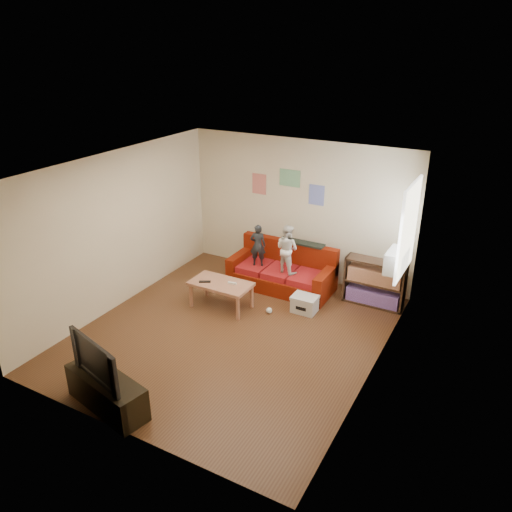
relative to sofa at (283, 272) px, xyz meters
The scene contains 17 objects.
room_shell 2.17m from the sofa, 89.58° to the right, with size 4.52×5.02×2.72m.
sofa is the anchor object (origin of this frame).
child_a 0.71m from the sofa, 159.79° to the right, with size 0.30×0.19×0.81m, color black.
child_b 0.62m from the sofa, 48.35° to the right, with size 0.44×0.35×0.91m, color silver.
coffee_table 1.39m from the sofa, 115.52° to the right, with size 1.06×0.58×0.48m.
remote 1.62m from the sofa, 121.73° to the right, with size 0.20×0.05×0.02m, color black.
game_controller 1.28m from the sofa, 108.28° to the right, with size 0.15×0.04×0.03m, color silver.
bookshelf 1.72m from the sofa, ahead, with size 1.05×0.32×0.84m.
window 2.62m from the sofa, ahead, with size 0.04×1.08×1.48m, color white.
ac_unit 2.27m from the sofa, ahead, with size 0.28×0.55×0.35m, color #B7B2A3.
artwork_left 1.79m from the sofa, 144.67° to the left, with size 0.30×0.01×0.40m, color #D87266.
artwork_center 1.78m from the sofa, 107.45° to the left, with size 0.42×0.01×0.32m, color #72B27F.
artwork_right 1.58m from the sofa, 58.46° to the left, with size 0.30×0.01×0.38m, color #727FCC.
file_box 1.04m from the sofa, 42.78° to the right, with size 0.43×0.33×0.30m.
tv_stand 4.17m from the sofa, 96.68° to the right, with size 1.23×0.41×0.46m, color black.
television 4.20m from the sofa, 96.68° to the right, with size 1.01×0.13×0.58m, color black.
tissue 1.10m from the sofa, 76.77° to the right, with size 0.11×0.11×0.11m, color silver.
Camera 1 is at (3.61, -5.82, 4.38)m, focal length 35.00 mm.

